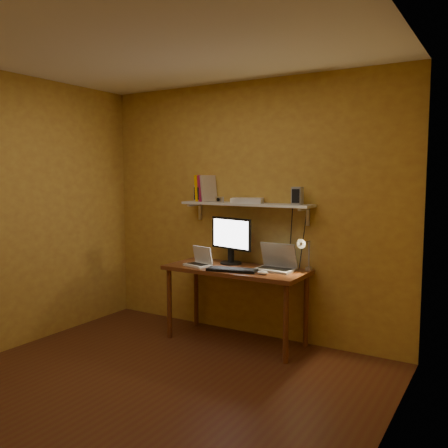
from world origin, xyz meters
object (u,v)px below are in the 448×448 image
Objects in this scene: desk at (236,276)px; keyboard at (232,270)px; wall_shelf at (246,205)px; mouse at (263,273)px; laptop at (277,263)px; speaker_right at (297,196)px; shelf_camera at (219,200)px; router at (247,200)px; desk_lamp at (305,250)px; monitor at (231,238)px; speaker_left at (200,193)px; netbook at (200,260)px.

keyboard is at bearing -72.68° from desk.
wall_shelf is 13.90× the size of mouse.
laptop is (0.39, -0.10, -0.54)m from wall_shelf.
wall_shelf is 0.78m from mouse.
keyboard is at bearing -147.33° from speaker_right.
shelf_camera reaches higher than router.
keyboard is at bearing -154.36° from desk_lamp.
mouse is (0.52, -0.31, -0.25)m from monitor.
keyboard is 0.99m from speaker_left.
desk_lamp is at bearing -33.66° from speaker_right.
desk is 4.90× the size of netbook.
desk_lamp reaches higher than keyboard.
mouse is (0.32, 0.00, 0.01)m from keyboard.
netbook is (-0.21, -0.25, -0.21)m from monitor.
keyboard is (0.20, -0.32, -0.25)m from monitor.
router reaches higher than wall_shelf.
wall_shelf is at bearing 90.00° from desk.
shelf_camera is (-0.32, 0.30, 0.64)m from keyboard.
mouse is at bearing -17.37° from monitor.
desk is at bearing 95.00° from keyboard.
speaker_right is 1.61× the size of shelf_camera.
router is at bearing 51.39° from netbook.
speaker_right is (0.91, 0.29, 0.65)m from netbook.
mouse is at bearing -23.40° from desk.
desk is 0.98m from speaker_left.
speaker_left is at bearing 145.11° from mouse.
netbook is 1.16m from speaker_right.
router is at bearing 120.63° from mouse.
netbook is at bearing -41.39° from speaker_left.
netbook is at bearing 157.93° from keyboard.
speaker_left is at bearing 175.43° from laptop.
shelf_camera is (0.09, 0.23, 0.60)m from netbook.
monitor is 1.08× the size of keyboard.
mouse is at bearing -5.37° from speaker_left.
wall_shelf reaches higher than keyboard.
monitor is at bearing 62.72° from netbook.
netbook is 0.60× the size of keyboard.
router reaches higher than keyboard.
speaker_left is 1.10m from speaker_right.
router is (0.02, 0.01, 0.04)m from wall_shelf.
speaker_left is at bearing 168.36° from shelf_camera.
wall_shelf is 0.56m from speaker_left.
router reaches higher than monitor.
wall_shelf reaches higher than desk_lamp.
desk is 3.73× the size of desk_lamp.
wall_shelf is at bearing 52.14° from netbook.
keyboard is at bearing 3.80° from netbook.
keyboard is (-0.34, -0.26, -0.06)m from laptop.
desk_lamp reaches higher than netbook.
monitor is at bearing 10.37° from speaker_left.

